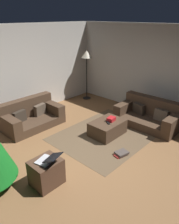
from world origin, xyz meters
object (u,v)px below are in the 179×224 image
couch_right (149,115)px  book_stack (121,153)px  couch_left (31,116)px  laptop (48,159)px  gift_box (111,119)px  corner_lamp (87,58)px  ottoman (107,128)px  tv_remote (108,123)px  side_table (46,172)px

couch_right → book_stack: size_ratio=4.87×
couch_left → book_stack: bearing=101.9°
book_stack → laptop: bearing=166.0°
gift_box → corner_lamp: size_ratio=0.12×
ottoman → tv_remote: (-0.07, -0.07, 0.19)m
gift_box → laptop: (-2.21, -0.35, 0.14)m
book_stack → couch_left: bearing=101.6°
corner_lamp → book_stack: bearing=-124.3°
laptop → book_stack: (1.62, -0.40, -0.51)m
couch_right → tv_remote: (-1.28, 0.41, 0.10)m
laptop → corner_lamp: (3.68, 2.61, 0.91)m
book_stack → corner_lamp: bearing=55.7°
gift_box → ottoman: bearing=155.6°
couch_right → side_table: bearing=86.3°
couch_left → tv_remote: couch_left is taller
couch_left → corner_lamp: (2.60, 0.37, 1.18)m
couch_left → gift_box: (1.13, -1.88, 0.13)m
couch_right → tv_remote: 1.35m
couch_left → side_table: couch_left is taller
side_table → book_stack: bearing=-15.9°
laptop → ottoman: bearing=10.5°
tv_remote → corner_lamp: corner_lamp is taller
gift_box → side_table: size_ratio=0.41×
couch_left → gift_box: size_ratio=7.52×
couch_left → tv_remote: (0.97, -1.91, 0.10)m
tv_remote → book_stack: (-0.43, -0.73, -0.34)m
tv_remote → corner_lamp: (1.62, 2.28, 1.08)m
side_table → corner_lamp: bearing=34.5°
gift_box → corner_lamp: (1.47, 2.25, 1.04)m
corner_lamp → tv_remote: bearing=-125.4°
tv_remote → couch_right: bearing=13.2°
side_table → gift_box: bearing=7.4°
tv_remote → laptop: 2.09m
couch_left → ottoman: size_ratio=1.83×
side_table → corner_lamp: 4.65m
corner_lamp → ottoman: bearing=-125.1°
side_table → couch_left: bearing=63.2°
couch_left → couch_right: bearing=134.4°
couch_right → ottoman: couch_right is taller
tv_remote → corner_lamp: bearing=85.7°
ottoman → corner_lamp: 2.99m
couch_left → ottoman: bearing=119.8°
ottoman → tv_remote: tv_remote is taller
couch_right → laptop: (-3.34, 0.09, 0.27)m
couch_right → corner_lamp: corner_lamp is taller
couch_right → side_table: 3.36m
laptop → couch_left: bearing=64.2°
book_stack → gift_box: bearing=52.1°
ottoman → gift_box: 0.25m
ottoman → laptop: 2.19m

